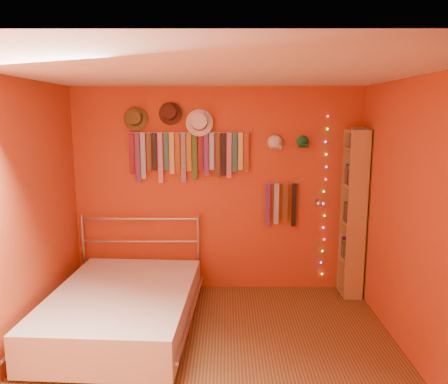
{
  "coord_description": "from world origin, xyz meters",
  "views": [
    {
      "loc": [
        0.11,
        -3.52,
        2.17
      ],
      "look_at": [
        0.08,
        0.9,
        1.38
      ],
      "focal_mm": 35.0,
      "sensor_mm": 36.0,
      "label": 1
    }
  ],
  "objects_px": {
    "tie_rack": "(188,153)",
    "reading_lamp": "(318,203)",
    "bookshelf": "(357,213)",
    "bed": "(123,308)"
  },
  "relations": [
    {
      "from": "tie_rack",
      "to": "reading_lamp",
      "type": "bearing_deg",
      "value": -6.51
    },
    {
      "from": "bookshelf",
      "to": "reading_lamp",
      "type": "bearing_deg",
      "value": -177.4
    },
    {
      "from": "reading_lamp",
      "to": "bed",
      "type": "height_order",
      "value": "reading_lamp"
    },
    {
      "from": "reading_lamp",
      "to": "bed",
      "type": "xyz_separation_m",
      "value": [
        -2.14,
        -0.87,
        -0.92
      ]
    },
    {
      "from": "bookshelf",
      "to": "bed",
      "type": "bearing_deg",
      "value": -161.14
    },
    {
      "from": "tie_rack",
      "to": "bookshelf",
      "type": "relative_size",
      "value": 0.72
    },
    {
      "from": "tie_rack",
      "to": "bookshelf",
      "type": "distance_m",
      "value": 2.13
    },
    {
      "from": "reading_lamp",
      "to": "bookshelf",
      "type": "xyz_separation_m",
      "value": [
        0.47,
        0.02,
        -0.13
      ]
    },
    {
      "from": "bookshelf",
      "to": "tie_rack",
      "type": "bearing_deg",
      "value": 175.59
    },
    {
      "from": "reading_lamp",
      "to": "bookshelf",
      "type": "bearing_deg",
      "value": 2.6
    }
  ]
}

